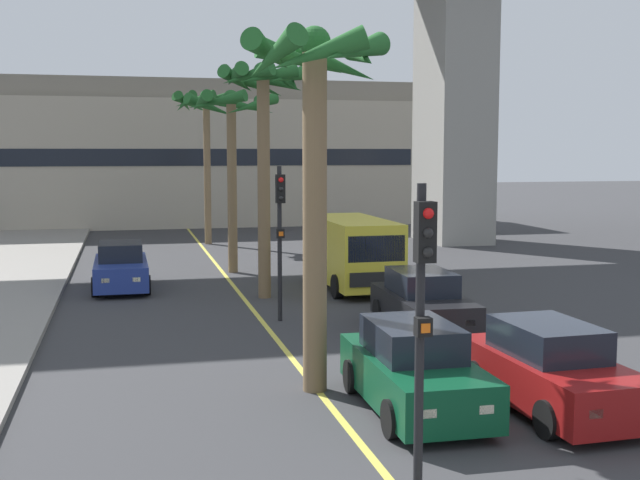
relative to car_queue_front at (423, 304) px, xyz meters
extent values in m
cube|color=#DBCC4C|center=(-3.80, 5.40, -0.72)|extent=(0.14, 56.00, 0.01)
cube|color=gray|center=(8.84, 19.31, 6.60)|extent=(2.80, 4.40, 14.65)
cube|color=#BCB29E|center=(-3.80, 33.17, 3.12)|extent=(30.95, 8.00, 7.69)
cube|color=gray|center=(-3.80, 33.17, 7.57)|extent=(30.33, 7.20, 1.20)
cube|color=black|center=(-3.80, 29.15, 3.51)|extent=(27.86, 0.04, 1.00)
cube|color=black|center=(0.00, -0.03, -0.14)|extent=(1.86, 4.16, 0.80)
cube|color=black|center=(0.00, 0.12, 0.54)|extent=(1.47, 2.10, 0.60)
cube|color=#F2EDCC|center=(0.39, -2.06, -0.09)|extent=(0.24, 0.09, 0.14)
cube|color=#F2EDCC|center=(-0.55, -2.02, -0.09)|extent=(0.24, 0.09, 0.14)
cylinder|color=black|center=(0.76, -1.33, -0.40)|extent=(0.25, 0.65, 0.64)
cylinder|color=black|center=(-0.86, -1.27, -0.40)|extent=(0.25, 0.65, 0.64)
cylinder|color=black|center=(0.86, 1.21, -0.40)|extent=(0.25, 0.65, 0.64)
cylinder|color=black|center=(-0.76, 1.27, -0.40)|extent=(0.25, 0.65, 0.64)
cube|color=navy|center=(-7.54, 8.31, -0.14)|extent=(1.72, 4.11, 0.80)
cube|color=black|center=(-7.54, 8.46, 0.54)|extent=(1.41, 2.06, 0.60)
cube|color=#F2EDCC|center=(-7.06, 6.30, -0.09)|extent=(0.24, 0.08, 0.14)
cube|color=#F2EDCC|center=(-8.00, 6.30, -0.09)|extent=(0.24, 0.08, 0.14)
cylinder|color=black|center=(-6.73, 7.04, -0.40)|extent=(0.22, 0.64, 0.64)
cylinder|color=black|center=(-8.34, 7.03, -0.40)|extent=(0.22, 0.64, 0.64)
cylinder|color=black|center=(-6.74, 9.58, -0.40)|extent=(0.22, 0.64, 0.64)
cylinder|color=black|center=(-8.36, 9.58, -0.40)|extent=(0.22, 0.64, 0.64)
cube|color=maroon|center=(-0.05, -6.55, -0.14)|extent=(1.83, 4.15, 0.80)
cube|color=black|center=(-0.05, -6.40, 0.54)|extent=(1.46, 2.09, 0.60)
cube|color=#F2EDCC|center=(-0.45, -8.58, -0.09)|extent=(0.24, 0.09, 0.14)
cylinder|color=black|center=(0.80, -7.80, -0.40)|extent=(0.24, 0.65, 0.64)
cylinder|color=black|center=(-0.81, -7.85, -0.40)|extent=(0.24, 0.65, 0.64)
cylinder|color=black|center=(0.72, -5.26, -0.40)|extent=(0.24, 0.65, 0.64)
cylinder|color=black|center=(-0.89, -5.31, -0.40)|extent=(0.24, 0.65, 0.64)
cube|color=#0C4728|center=(-2.41, -5.98, -0.14)|extent=(1.77, 4.13, 0.80)
cube|color=black|center=(-2.40, -5.83, 0.54)|extent=(1.43, 2.07, 0.60)
cube|color=#F2EDCC|center=(-1.97, -7.99, -0.09)|extent=(0.24, 0.08, 0.14)
cube|color=#F2EDCC|center=(-2.91, -7.98, -0.09)|extent=(0.24, 0.08, 0.14)
cylinder|color=black|center=(-1.62, -7.26, -0.40)|extent=(0.23, 0.64, 0.64)
cylinder|color=black|center=(-3.24, -7.23, -0.40)|extent=(0.23, 0.64, 0.64)
cylinder|color=black|center=(-1.58, -4.72, -0.40)|extent=(0.23, 0.64, 0.64)
cylinder|color=black|center=(-3.19, -4.69, -0.40)|extent=(0.23, 0.64, 0.64)
cube|color=yellow|center=(0.00, 6.60, 0.59)|extent=(2.04, 5.22, 2.10)
cube|color=black|center=(0.02, 4.04, 0.94)|extent=(1.80, 0.10, 0.80)
cube|color=black|center=(0.02, 3.98, 0.01)|extent=(1.70, 0.07, 0.44)
cylinder|color=black|center=(0.96, 5.05, -0.34)|extent=(0.27, 0.76, 0.76)
cylinder|color=black|center=(-0.94, 5.03, -0.34)|extent=(0.27, 0.76, 0.76)
cylinder|color=black|center=(0.93, 8.17, -0.34)|extent=(0.27, 0.76, 0.76)
cylinder|color=black|center=(-0.97, 8.15, -0.34)|extent=(0.27, 0.76, 0.76)
cylinder|color=black|center=(-3.71, -9.68, 1.38)|extent=(0.12, 0.12, 4.20)
cube|color=black|center=(-3.71, -9.82, 2.88)|extent=(0.24, 0.20, 0.76)
sphere|color=red|center=(-3.71, -9.92, 3.12)|extent=(0.14, 0.14, 0.14)
sphere|color=black|center=(-3.71, -9.92, 2.88)|extent=(0.14, 0.14, 0.14)
sphere|color=black|center=(-3.71, -9.92, 2.64)|extent=(0.14, 0.14, 0.14)
cube|color=black|center=(-3.71, -9.80, 1.68)|extent=(0.20, 0.16, 0.24)
cube|color=orange|center=(-3.71, -9.88, 1.68)|extent=(0.12, 0.03, 0.12)
cylinder|color=black|center=(-3.31, 2.14, 1.38)|extent=(0.12, 0.12, 4.20)
cube|color=black|center=(-3.31, 2.00, 2.88)|extent=(0.24, 0.20, 0.76)
sphere|color=red|center=(-3.31, 1.90, 3.12)|extent=(0.14, 0.14, 0.14)
sphere|color=black|center=(-3.31, 1.90, 2.88)|extent=(0.14, 0.14, 0.14)
sphere|color=black|center=(-3.31, 1.90, 2.64)|extent=(0.14, 0.14, 0.14)
cube|color=black|center=(-3.31, 2.02, 1.68)|extent=(0.20, 0.16, 0.24)
cube|color=orange|center=(-3.31, 1.94, 1.68)|extent=(0.12, 0.03, 0.12)
cylinder|color=brown|center=(-3.39, 21.04, 2.84)|extent=(0.34, 0.34, 7.12)
sphere|color=#236028|center=(-3.39, 21.04, 6.55)|extent=(0.60, 0.60, 0.60)
cone|color=#236028|center=(-2.29, 21.15, 6.31)|extent=(0.65, 2.28, 0.90)
cone|color=#236028|center=(-2.63, 21.84, 6.30)|extent=(1.93, 1.87, 0.92)
cone|color=#236028|center=(-3.13, 22.12, 6.31)|extent=(2.29, 0.95, 0.90)
cone|color=#236028|center=(-4.05, 21.93, 6.19)|extent=(2.05, 1.70, 1.10)
cone|color=#236028|center=(-4.43, 21.40, 6.22)|extent=(1.14, 2.26, 1.06)
cone|color=#236028|center=(-4.44, 20.72, 6.19)|extent=(1.08, 2.26, 1.10)
cone|color=#236028|center=(-4.03, 20.14, 6.28)|extent=(2.09, 1.66, 0.96)
cone|color=#236028|center=(-3.25, 19.95, 6.33)|extent=(2.29, 0.72, 0.87)
cone|color=#236028|center=(-2.60, 20.27, 6.26)|extent=(1.89, 1.91, 0.99)
cylinder|color=brown|center=(-3.41, 11.29, 2.49)|extent=(0.36, 0.36, 6.42)
sphere|color=#236028|center=(-3.41, 11.29, 5.85)|extent=(0.60, 0.60, 0.60)
cone|color=#236028|center=(-2.24, 11.22, 5.54)|extent=(0.57, 2.41, 1.01)
cone|color=#236028|center=(-2.69, 12.22, 5.58)|extent=(2.16, 1.81, 0.94)
cone|color=#236028|center=(-4.07, 12.27, 5.54)|extent=(2.23, 1.69, 1.01)
cone|color=#236028|center=(-4.58, 11.13, 5.64)|extent=(0.76, 2.43, 0.85)
cone|color=#236028|center=(-4.07, 10.31, 5.64)|extent=(2.23, 1.71, 0.84)
cone|color=#236028|center=(-2.79, 10.29, 5.52)|extent=(2.26, 1.63, 1.05)
cylinder|color=brown|center=(-3.85, -4.37, 2.50)|extent=(0.46, 0.46, 6.45)
sphere|color=#236028|center=(-3.85, -4.37, 5.88)|extent=(0.60, 0.60, 0.60)
cone|color=#236028|center=(-2.96, -4.44, 5.64)|extent=(0.57, 1.85, 0.88)
cone|color=#236028|center=(-3.28, -3.69, 5.54)|extent=(1.68, 1.50, 1.04)
cone|color=#236028|center=(-3.92, -3.49, 5.64)|extent=(1.86, 0.58, 0.88)
cone|color=#236028|center=(-4.59, -3.89, 5.69)|extent=(1.37, 1.77, 0.80)
cone|color=#236028|center=(-4.68, -4.68, 5.56)|extent=(1.03, 1.86, 1.01)
cone|color=#236028|center=(-4.00, -5.25, 5.57)|extent=(1.87, 0.74, 0.99)
cone|color=#236028|center=(-3.28, -5.06, 5.66)|extent=(1.69, 1.50, 0.85)
cylinder|color=brown|center=(-3.14, 5.70, 2.71)|extent=(0.39, 0.39, 6.86)
sphere|color=#236028|center=(-3.14, 5.70, 6.29)|extent=(0.60, 0.60, 0.60)
cone|color=#236028|center=(-2.25, 5.73, 5.99)|extent=(0.50, 1.83, 0.99)
cone|color=#236028|center=(-2.51, 6.33, 6.01)|extent=(1.60, 1.60, 0.95)
cone|color=#236028|center=(-3.19, 6.58, 5.95)|extent=(1.84, 0.56, 1.05)
cone|color=#236028|center=(-3.83, 6.25, 6.03)|extent=(1.47, 1.71, 0.92)
cone|color=#236028|center=(-4.02, 5.60, 6.11)|extent=(0.64, 1.86, 0.78)
cone|color=#236028|center=(-3.72, 5.03, 6.10)|extent=(1.66, 1.53, 0.80)
cone|color=#236028|center=(-3.13, 4.81, 6.09)|extent=(1.83, 0.46, 0.82)
cone|color=#236028|center=(-2.48, 5.10, 6.10)|extent=(1.56, 1.64, 0.81)
camera|label=1|loc=(-7.30, -19.25, 3.88)|focal=45.57mm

